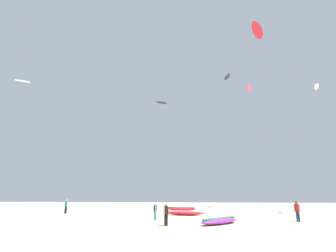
{
  "coord_description": "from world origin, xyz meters",
  "views": [
    {
      "loc": [
        2.75,
        -13.81,
        2.38
      ],
      "look_at": [
        0.0,
        17.39,
        11.12
      ],
      "focal_mm": 26.09,
      "sensor_mm": 36.0,
      "label": 1
    }
  ],
  "objects_px": {
    "person_right": "(66,205)",
    "kite_aloft_2": "(227,77)",
    "person_foreground": "(166,213)",
    "kite_aloft_0": "(317,87)",
    "kite_aloft_1": "(249,88)",
    "kite_grounded_near": "(181,209)",
    "person_midground": "(297,209)",
    "kite_aloft_5": "(162,103)",
    "kite_aloft_3": "(257,31)",
    "kite_grounded_mid": "(184,213)",
    "kite_grounded_far": "(219,221)",
    "person_left": "(155,210)",
    "kite_aloft_4": "(22,81)"
  },
  "relations": [
    {
      "from": "person_right",
      "to": "person_midground",
      "type": "bearing_deg",
      "value": 98.19
    },
    {
      "from": "person_right",
      "to": "kite_grounded_mid",
      "type": "distance_m",
      "value": 14.99
    },
    {
      "from": "kite_grounded_far",
      "to": "kite_aloft_2",
      "type": "relative_size",
      "value": 1.62
    },
    {
      "from": "kite_aloft_1",
      "to": "kite_aloft_5",
      "type": "bearing_deg",
      "value": 175.58
    },
    {
      "from": "person_foreground",
      "to": "kite_grounded_far",
      "type": "xyz_separation_m",
      "value": [
        4.25,
        1.45,
        -0.72
      ]
    },
    {
      "from": "kite_aloft_1",
      "to": "kite_aloft_2",
      "type": "distance_m",
      "value": 9.21
    },
    {
      "from": "person_right",
      "to": "kite_aloft_2",
      "type": "xyz_separation_m",
      "value": [
        22.36,
        7.11,
        20.48
      ]
    },
    {
      "from": "kite_aloft_2",
      "to": "kite_aloft_4",
      "type": "relative_size",
      "value": 1.17
    },
    {
      "from": "kite_aloft_2",
      "to": "kite_aloft_3",
      "type": "bearing_deg",
      "value": -72.12
    },
    {
      "from": "kite_aloft_1",
      "to": "kite_grounded_near",
      "type": "bearing_deg",
      "value": -148.81
    },
    {
      "from": "kite_grounded_mid",
      "to": "kite_aloft_2",
      "type": "xyz_separation_m",
      "value": [
        7.46,
        8.46,
        21.22
      ]
    },
    {
      "from": "kite_grounded_mid",
      "to": "kite_aloft_3",
      "type": "xyz_separation_m",
      "value": [
        10.35,
        -0.51,
        23.45
      ]
    },
    {
      "from": "kite_grounded_far",
      "to": "kite_aloft_1",
      "type": "xyz_separation_m",
      "value": [
        9.79,
        24.08,
        22.32
      ]
    },
    {
      "from": "person_foreground",
      "to": "person_right",
      "type": "relative_size",
      "value": 1.0
    },
    {
      "from": "person_left",
      "to": "kite_aloft_1",
      "type": "height_order",
      "value": "kite_aloft_1"
    },
    {
      "from": "kite_aloft_0",
      "to": "kite_aloft_1",
      "type": "height_order",
      "value": "kite_aloft_1"
    },
    {
      "from": "kite_grounded_near",
      "to": "kite_aloft_3",
      "type": "relative_size",
      "value": 0.99
    },
    {
      "from": "person_midground",
      "to": "kite_aloft_5",
      "type": "xyz_separation_m",
      "value": [
        -14.97,
        22.98,
        19.56
      ]
    },
    {
      "from": "kite_aloft_0",
      "to": "kite_aloft_3",
      "type": "distance_m",
      "value": 11.6
    },
    {
      "from": "kite_aloft_3",
      "to": "kite_aloft_5",
      "type": "height_order",
      "value": "kite_aloft_3"
    },
    {
      "from": "kite_aloft_4",
      "to": "kite_aloft_2",
      "type": "bearing_deg",
      "value": 13.4
    },
    {
      "from": "kite_aloft_4",
      "to": "kite_grounded_near",
      "type": "bearing_deg",
      "value": 16.01
    },
    {
      "from": "person_right",
      "to": "kite_aloft_3",
      "type": "xyz_separation_m",
      "value": [
        25.26,
        -1.86,
        22.71
      ]
    },
    {
      "from": "person_midground",
      "to": "person_left",
      "type": "bearing_deg",
      "value": 65.66
    },
    {
      "from": "kite_aloft_5",
      "to": "kite_aloft_1",
      "type": "bearing_deg",
      "value": -4.42
    },
    {
      "from": "person_left",
      "to": "kite_grounded_mid",
      "type": "distance_m",
      "value": 5.95
    },
    {
      "from": "kite_aloft_0",
      "to": "kite_aloft_3",
      "type": "height_order",
      "value": "kite_aloft_3"
    },
    {
      "from": "person_foreground",
      "to": "kite_aloft_2",
      "type": "bearing_deg",
      "value": 103.97
    },
    {
      "from": "person_right",
      "to": "kite_aloft_5",
      "type": "distance_m",
      "value": 27.2
    },
    {
      "from": "kite_aloft_2",
      "to": "kite_aloft_3",
      "type": "relative_size",
      "value": 0.56
    },
    {
      "from": "kite_grounded_near",
      "to": "kite_aloft_0",
      "type": "relative_size",
      "value": 1.76
    },
    {
      "from": "person_midground",
      "to": "kite_grounded_mid",
      "type": "bearing_deg",
      "value": 38.4
    },
    {
      "from": "person_right",
      "to": "kite_aloft_0",
      "type": "height_order",
      "value": "kite_aloft_0"
    },
    {
      "from": "kite_aloft_4",
      "to": "kite_aloft_5",
      "type": "xyz_separation_m",
      "value": [
        18.85,
        16.1,
        2.16
      ]
    },
    {
      "from": "kite_aloft_5",
      "to": "kite_aloft_0",
      "type": "bearing_deg",
      "value": -30.03
    },
    {
      "from": "kite_aloft_0",
      "to": "kite_aloft_3",
      "type": "bearing_deg",
      "value": -154.62
    },
    {
      "from": "person_foreground",
      "to": "kite_grounded_mid",
      "type": "relative_size",
      "value": 0.38
    },
    {
      "from": "kite_aloft_5",
      "to": "person_right",
      "type": "bearing_deg",
      "value": -122.82
    },
    {
      "from": "kite_aloft_5",
      "to": "kite_aloft_3",
      "type": "bearing_deg",
      "value": -49.6
    },
    {
      "from": "person_left",
      "to": "person_foreground",
      "type": "bearing_deg",
      "value": -95.71
    },
    {
      "from": "kite_grounded_far",
      "to": "person_midground",
      "type": "bearing_deg",
      "value": 18.89
    },
    {
      "from": "person_foreground",
      "to": "kite_aloft_0",
      "type": "distance_m",
      "value": 28.86
    },
    {
      "from": "kite_grounded_mid",
      "to": "kite_aloft_1",
      "type": "relative_size",
      "value": 1.17
    },
    {
      "from": "kite_aloft_0",
      "to": "person_midground",
      "type": "bearing_deg",
      "value": -132.68
    },
    {
      "from": "kite_grounded_mid",
      "to": "kite_grounded_far",
      "type": "height_order",
      "value": "kite_grounded_far"
    },
    {
      "from": "kite_grounded_near",
      "to": "kite_aloft_5",
      "type": "relative_size",
      "value": 1.74
    },
    {
      "from": "kite_aloft_0",
      "to": "kite_aloft_4",
      "type": "distance_m",
      "value": 42.54
    },
    {
      "from": "person_right",
      "to": "person_left",
      "type": "bearing_deg",
      "value": 85.64
    },
    {
      "from": "kite_aloft_3",
      "to": "person_left",
      "type": "bearing_deg",
      "value": -159.7
    },
    {
      "from": "person_right",
      "to": "kite_aloft_0",
      "type": "distance_m",
      "value": 37.45
    }
  ]
}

